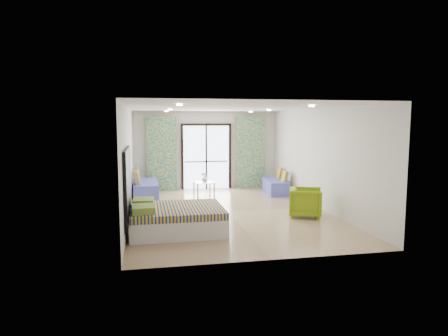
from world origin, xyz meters
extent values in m
cube|color=black|center=(0.00, 3.71, 2.24)|extent=(1.76, 0.08, 0.08)
cube|color=black|center=(-0.84, 3.71, 1.10)|extent=(0.08, 0.08, 2.20)
cube|color=black|center=(0.84, 3.71, 1.10)|extent=(0.08, 0.08, 2.20)
cube|color=black|center=(0.00, 3.71, 1.10)|extent=(0.05, 0.06, 2.20)
cube|color=#595451|center=(0.00, 3.73, 0.95)|extent=(1.52, 0.03, 0.04)
cube|color=beige|center=(-1.55, 3.57, 1.25)|extent=(1.00, 0.10, 2.50)
cube|color=beige|center=(1.55, 3.57, 1.25)|extent=(1.00, 0.10, 2.50)
cylinder|color=#FFE0B2|center=(-1.40, -2.00, 2.67)|extent=(0.12, 0.12, 0.02)
cylinder|color=#FFE0B2|center=(1.40, -2.00, 2.67)|extent=(0.12, 0.12, 0.02)
cylinder|color=#FFE0B2|center=(-1.40, 1.00, 2.67)|extent=(0.12, 0.12, 0.02)
cylinder|color=#FFE0B2|center=(1.40, 1.00, 2.67)|extent=(0.12, 0.12, 0.02)
cylinder|color=#FFE0B2|center=(-1.40, 3.00, 2.67)|extent=(0.12, 0.12, 0.02)
cylinder|color=#FFE0B2|center=(1.40, 3.00, 2.67)|extent=(0.12, 0.12, 0.02)
cube|color=black|center=(-2.46, -1.68, 1.05)|extent=(0.06, 2.10, 1.50)
cube|color=silver|center=(-2.47, -0.43, 1.05)|extent=(0.02, 0.10, 0.10)
cube|color=silver|center=(-1.45, -1.68, 0.20)|extent=(1.95, 1.56, 0.39)
cube|color=navy|center=(-1.45, -1.68, 0.46)|extent=(1.93, 1.59, 0.15)
cube|color=#166462|center=(-2.15, -2.05, 0.60)|extent=(0.47, 0.56, 0.14)
cube|color=#166462|center=(-2.15, -1.31, 0.60)|extent=(0.48, 0.57, 0.14)
cube|color=#4A54B0|center=(-2.10, 2.26, 0.21)|extent=(0.75, 1.88, 0.42)
cube|color=#4A54B0|center=(-2.10, 2.26, 0.47)|extent=(0.74, 1.84, 0.10)
cube|color=navy|center=(-2.35, 1.82, 0.71)|extent=(0.21, 0.47, 0.43)
cube|color=navy|center=(-2.37, 2.69, 0.71)|extent=(0.21, 0.47, 0.43)
cube|color=#4A54B0|center=(2.10, 2.38, 0.18)|extent=(0.80, 1.65, 0.35)
cube|color=#4A54B0|center=(2.10, 2.38, 0.40)|extent=(0.78, 1.62, 0.09)
cube|color=navy|center=(2.28, 1.98, 0.60)|extent=(0.22, 0.42, 0.37)
cube|color=navy|center=(2.36, 2.72, 0.60)|extent=(0.22, 0.42, 0.37)
cylinder|color=silver|center=(-0.49, 2.28, 0.20)|extent=(0.06, 0.06, 0.40)
cylinder|color=silver|center=(0.04, 2.34, 0.20)|extent=(0.06, 0.06, 0.40)
cylinder|color=silver|center=(-0.55, 2.82, 0.20)|extent=(0.06, 0.06, 0.40)
cylinder|color=silver|center=(-0.01, 2.87, 0.20)|extent=(0.06, 0.06, 0.40)
cube|color=#8CA59E|center=(-0.25, 2.58, 0.40)|extent=(0.68, 0.68, 0.02)
sphere|color=white|center=(-0.20, 2.58, 0.62)|extent=(0.07, 0.07, 0.07)
sphere|color=white|center=(-0.26, 2.63, 0.64)|extent=(0.07, 0.07, 0.07)
sphere|color=white|center=(-0.30, 2.57, 0.66)|extent=(0.07, 0.07, 0.07)
sphere|color=white|center=(-0.25, 2.53, 0.68)|extent=(0.07, 0.07, 0.07)
imported|color=white|center=(-0.23, 2.60, 0.51)|extent=(0.23, 0.24, 0.20)
imported|color=#809F14|center=(1.78, -0.90, 0.39)|extent=(0.94, 0.97, 0.78)
camera|label=1|loc=(-2.08, -10.04, 2.34)|focal=32.00mm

